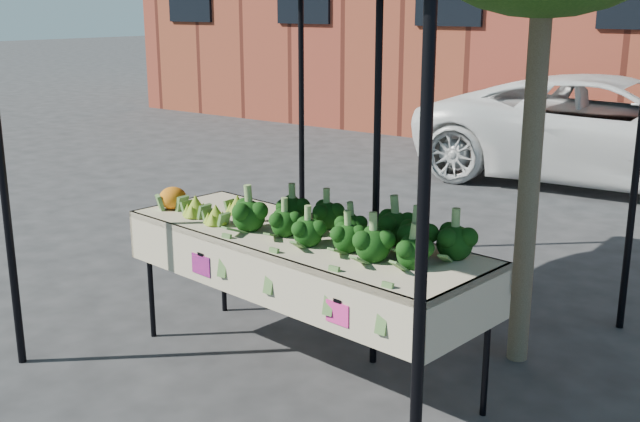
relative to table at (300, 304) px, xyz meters
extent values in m
plane|color=#262628|center=(0.13, 0.10, -0.45)|extent=(90.00, 90.00, 0.00)
cube|color=#C4B598|center=(0.00, 0.00, 0.00)|extent=(2.47, 1.04, 0.90)
cube|color=#F22D8C|center=(-0.45, -0.40, 0.25)|extent=(0.17, 0.01, 0.12)
cube|color=#E92C8D|center=(0.66, -0.40, 0.25)|extent=(0.17, 0.01, 0.12)
ellipsoid|color=#0C340C|center=(0.32, 0.03, 0.57)|extent=(1.46, 0.56, 0.24)
ellipsoid|color=#9CB937|center=(-0.67, -0.01, 0.54)|extent=(0.42, 0.46, 0.19)
ellipsoid|color=orange|center=(-1.05, -0.05, 0.53)|extent=(0.19, 0.19, 0.17)
camera|label=1|loc=(2.77, -3.44, 1.77)|focal=43.26mm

